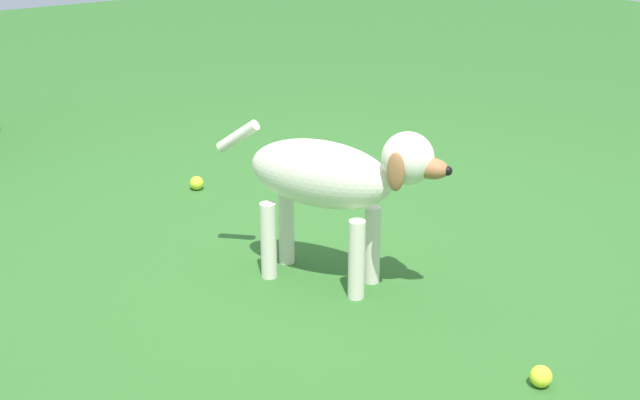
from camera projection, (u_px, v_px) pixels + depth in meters
name	position (u px, v px, depth m)	size (l,w,h in m)	color
ground	(306.00, 262.00, 3.20)	(14.00, 14.00, 0.00)	#2D6026
dog	(334.00, 179.00, 2.89)	(0.48, 0.82, 0.61)	silver
tennis_ball_0	(541.00, 376.00, 2.42)	(0.07, 0.07, 0.07)	yellow
tennis_ball_1	(197.00, 183.00, 3.91)	(0.07, 0.07, 0.07)	#C7D62D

